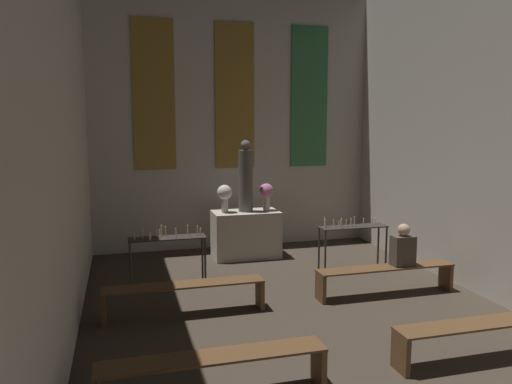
# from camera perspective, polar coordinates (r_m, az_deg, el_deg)

# --- Properties ---
(wall_back) EXTENTS (6.42, 0.16, 5.57)m
(wall_back) POSITION_cam_1_polar(r_m,az_deg,el_deg) (11.10, -2.51, 8.15)
(wall_back) COLOR beige
(wall_back) RESTS_ON ground_plane
(wall_left) EXTENTS (0.12, 10.43, 5.57)m
(wall_left) POSITION_cam_1_polar(r_m,az_deg,el_deg) (5.72, -22.39, 7.40)
(wall_left) COLOR beige
(wall_left) RESTS_ON ground_plane
(altar) EXTENTS (1.36, 0.73, 0.96)m
(altar) POSITION_cam_1_polar(r_m,az_deg,el_deg) (10.37, -1.17, -4.84)
(altar) COLOR #BCB29E
(altar) RESTS_ON ground_plane
(statue) EXTENTS (0.29, 0.29, 1.46)m
(statue) POSITION_cam_1_polar(r_m,az_deg,el_deg) (10.17, -1.19, 1.56)
(statue) COLOR #5B5651
(statue) RESTS_ON altar
(flower_vase_left) EXTENTS (0.30, 0.30, 0.56)m
(flower_vase_left) POSITION_cam_1_polar(r_m,az_deg,el_deg) (10.12, -3.61, -0.30)
(flower_vase_left) COLOR beige
(flower_vase_left) RESTS_ON altar
(flower_vase_right) EXTENTS (0.30, 0.30, 0.56)m
(flower_vase_right) POSITION_cam_1_polar(r_m,az_deg,el_deg) (10.33, 1.20, -0.11)
(flower_vase_right) COLOR beige
(flower_vase_right) RESTS_ON altar
(candle_rack_left) EXTENTS (1.30, 0.36, 1.04)m
(candle_rack_left) POSITION_cam_1_polar(r_m,az_deg,el_deg) (8.68, -10.12, -5.94)
(candle_rack_left) COLOR #332D28
(candle_rack_left) RESTS_ON ground_plane
(candle_rack_right) EXTENTS (1.30, 0.36, 1.04)m
(candle_rack_right) POSITION_cam_1_polar(r_m,az_deg,el_deg) (9.61, 11.01, -4.60)
(candle_rack_right) COLOR #332D28
(candle_rack_right) RESTS_ON ground_plane
(pew_second_left) EXTENTS (2.33, 0.36, 0.47)m
(pew_second_left) POSITION_cam_1_polar(r_m,az_deg,el_deg) (5.33, -4.83, -19.26)
(pew_second_left) COLOR brown
(pew_second_left) RESTS_ON ground_plane
(pew_second_right) EXTENTS (2.33, 0.36, 0.47)m
(pew_second_right) POSITION_cam_1_polar(r_m,az_deg,el_deg) (6.66, 24.85, -14.23)
(pew_second_right) COLOR brown
(pew_second_right) RESTS_ON ground_plane
(pew_back_left) EXTENTS (2.33, 0.36, 0.47)m
(pew_back_left) POSITION_cam_1_polar(r_m,az_deg,el_deg) (7.44, -8.15, -11.21)
(pew_back_left) COLOR brown
(pew_back_left) RESTS_ON ground_plane
(pew_back_right) EXTENTS (2.33, 0.36, 0.47)m
(pew_back_right) POSITION_cam_1_polar(r_m,az_deg,el_deg) (8.45, 14.61, -9.03)
(pew_back_right) COLOR brown
(pew_back_right) RESTS_ON ground_plane
(person_seated) EXTENTS (0.36, 0.24, 0.69)m
(person_seated) POSITION_cam_1_polar(r_m,az_deg,el_deg) (8.48, 16.44, -6.09)
(person_seated) COLOR #4C4238
(person_seated) RESTS_ON pew_back_right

